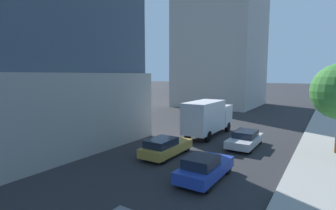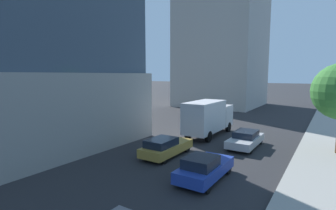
# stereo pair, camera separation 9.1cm
# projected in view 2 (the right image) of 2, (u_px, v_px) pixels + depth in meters

# --- Properties ---
(sidewalk) EXTENTS (5.04, 120.00, 0.15)m
(sidewalk) POSITION_uv_depth(u_px,v_px,m) (335.00, 180.00, 14.35)
(sidewalk) COLOR #9E9B93
(sidewalk) RESTS_ON ground
(construction_building) EXTENTS (24.24, 18.55, 41.14)m
(construction_building) POSITION_uv_depth(u_px,v_px,m) (223.00, 13.00, 48.40)
(construction_building) COLOR #B2AFA8
(construction_building) RESTS_ON ground
(car_silver) EXTENTS (1.93, 4.65, 1.33)m
(car_silver) POSITION_uv_depth(u_px,v_px,m) (245.00, 139.00, 21.05)
(car_silver) COLOR #B7B7BC
(car_silver) RESTS_ON ground
(car_gold) EXTENTS (1.89, 4.60, 1.42)m
(car_gold) POSITION_uv_depth(u_px,v_px,m) (166.00, 147.00, 18.64)
(car_gold) COLOR #AD8938
(car_gold) RESTS_ON ground
(car_blue) EXTENTS (1.86, 4.37, 1.47)m
(car_blue) POSITION_uv_depth(u_px,v_px,m) (204.00, 168.00, 14.39)
(car_blue) COLOR #233D9E
(car_blue) RESTS_ON ground
(box_truck) EXTENTS (2.31, 7.31, 3.43)m
(box_truck) POSITION_uv_depth(u_px,v_px,m) (208.00, 117.00, 24.76)
(box_truck) COLOR silver
(box_truck) RESTS_ON ground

